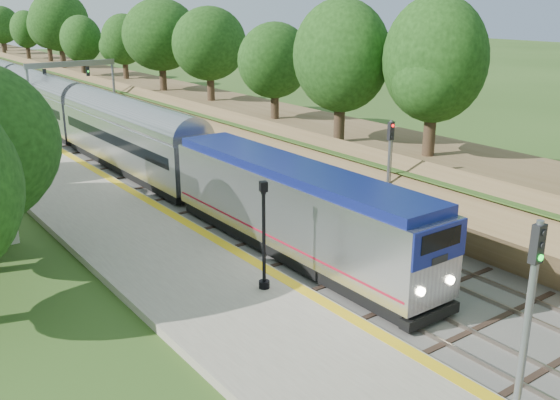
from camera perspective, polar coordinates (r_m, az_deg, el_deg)
trackbed at (r=67.72m, az=-19.85°, el=6.95°), size 9.50×170.00×0.28m
platform at (r=25.76m, az=-5.93°, el=-8.52°), size 6.40×68.00×0.38m
yellow_stripe at (r=27.06m, az=-0.71°, el=-6.61°), size 0.55×68.00×0.01m
embankment at (r=70.20m, az=-13.44°, el=9.43°), size 10.64×170.00×11.70m
signal_gantry at (r=62.45m, az=-18.52°, el=10.68°), size 8.40×0.38×6.20m
trees_behind_platform at (r=26.30m, az=-22.83°, el=0.85°), size 7.82×53.32×7.21m
train at (r=62.69m, az=-20.62°, el=8.04°), size 2.85×95.04×4.19m
lamppost_far at (r=24.88m, az=-1.48°, el=-3.83°), size 0.45×0.45×4.52m
signal_platform at (r=17.52m, az=21.83°, el=-8.89°), size 0.35×0.28×6.01m
signal_farside at (r=32.50m, az=9.94°, el=3.35°), size 0.31×0.25×5.71m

